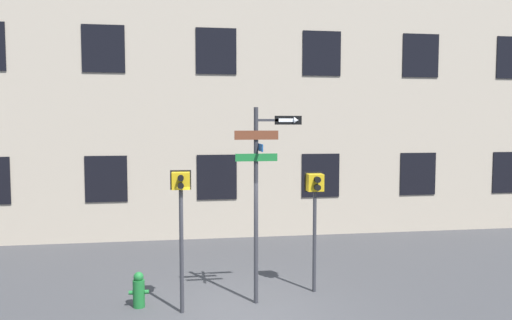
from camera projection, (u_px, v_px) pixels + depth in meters
The scene contains 6 objects.
ground_plane at pixel (243, 315), 9.68m from camera, with size 60.00×60.00×0.00m, color #38383A.
building_facade at pixel (215, 52), 15.96m from camera, with size 24.00×0.63×11.95m.
street_sign_pole at pixel (260, 185), 10.15m from camera, with size 1.39×0.92×4.04m.
pedestrian_signal_left at pixel (181, 202), 9.63m from camera, with size 0.40×0.40×2.80m.
pedestrian_signal_right at pixel (315, 198), 10.86m from camera, with size 0.41×0.40×2.64m.
fire_hydrant at pixel (139, 290), 10.06m from camera, with size 0.40×0.24×0.72m.
Camera 1 is at (-1.19, -9.36, 3.71)m, focal length 35.00 mm.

